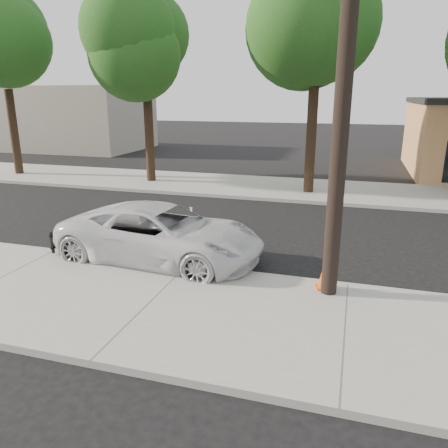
{
  "coord_description": "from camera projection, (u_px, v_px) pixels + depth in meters",
  "views": [
    {
      "loc": [
        3.93,
        -11.86,
        4.37
      ],
      "look_at": [
        0.66,
        -1.01,
        1.0
      ],
      "focal_mm": 35.0,
      "sensor_mm": 36.0,
      "label": 1
    }
  ],
  "objects": [
    {
      "name": "tree_a",
      "position": [
        4.0,
        51.0,
        22.37
      ],
      "size": [
        4.65,
        4.5,
        9.0
      ],
      "color": "black",
      "rests_on": "far_sidewalk"
    },
    {
      "name": "curb_near",
      "position": [
        187.0,
        268.0,
        11.27
      ],
      "size": [
        90.0,
        0.12,
        0.16
      ],
      "primitive_type": "cube",
      "color": "#9E9B93",
      "rests_on": "ground"
    },
    {
      "name": "tree_c",
      "position": [
        322.0,
        29.0,
        17.65
      ],
      "size": [
        4.96,
        4.8,
        9.55
      ],
      "color": "black",
      "rests_on": "far_sidewalk"
    },
    {
      "name": "police_cruiser",
      "position": [
        161.0,
        234.0,
        11.72
      ],
      "size": [
        5.73,
        2.96,
        1.54
      ],
      "primitive_type": "imported",
      "rotation": [
        0.0,
        0.0,
        1.5
      ],
      "color": "silver",
      "rests_on": "ground"
    },
    {
      "name": "ground",
      "position": [
        213.0,
        245.0,
        13.22
      ],
      "size": [
        120.0,
        120.0,
        0.0
      ],
      "primitive_type": "plane",
      "color": "black",
      "rests_on": "ground"
    },
    {
      "name": "utility_pole",
      "position": [
        345.0,
        77.0,
        8.41
      ],
      "size": [
        1.4,
        0.34,
        9.0
      ],
      "color": "black",
      "rests_on": "near_sidewalk"
    },
    {
      "name": "traffic_cone",
      "position": [
        324.0,
        275.0,
        9.83
      ],
      "size": [
        0.41,
        0.41,
        0.64
      ],
      "rotation": [
        0.0,
        0.0,
        0.29
      ],
      "color": "#DE440B",
      "rests_on": "near_sidewalk"
    },
    {
      "name": "building_far",
      "position": [
        60.0,
        118.0,
        36.39
      ],
      "size": [
        14.0,
        8.0,
        5.0
      ],
      "primitive_type": "cube",
      "color": "gray",
      "rests_on": "ground"
    },
    {
      "name": "far_sidewalk",
      "position": [
        268.0,
        187.0,
        21.0
      ],
      "size": [
        90.0,
        5.0,
        0.15
      ],
      "primitive_type": "cube",
      "color": "gray",
      "rests_on": "ground"
    },
    {
      "name": "tree_b",
      "position": [
        148.0,
        55.0,
        20.47
      ],
      "size": [
        4.34,
        4.2,
        8.45
      ],
      "color": "black",
      "rests_on": "far_sidewalk"
    },
    {
      "name": "near_sidewalk",
      "position": [
        150.0,
        306.0,
        9.25
      ],
      "size": [
        90.0,
        4.4,
        0.15
      ],
      "primitive_type": "cube",
      "color": "gray",
      "rests_on": "ground"
    }
  ]
}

